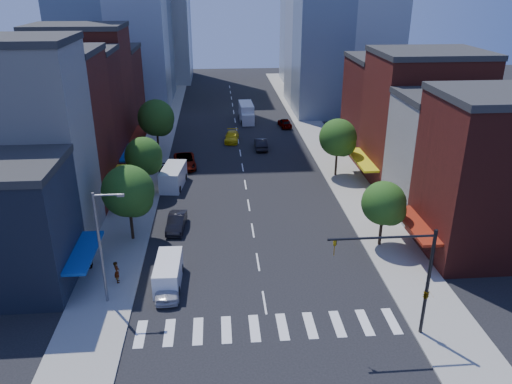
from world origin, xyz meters
TOP-DOWN VIEW (x-y plane):
  - ground at (0.00, 0.00)m, footprint 220.00×220.00m
  - sidewalk_left at (-12.50, 40.00)m, footprint 5.00×120.00m
  - sidewalk_right at (12.50, 40.00)m, footprint 5.00×120.00m
  - crosswalk at (0.00, -3.00)m, footprint 19.00×3.00m
  - bldg_left_1 at (-21.00, 12.00)m, footprint 12.00×8.00m
  - bldg_left_2 at (-21.00, 20.50)m, footprint 12.00×9.00m
  - bldg_left_3 at (-21.00, 29.00)m, footprint 12.00×8.00m
  - bldg_left_4 at (-21.00, 37.50)m, footprint 12.00×9.00m
  - bldg_left_5 at (-21.00, 47.00)m, footprint 12.00×10.00m
  - bldg_right_0 at (21.00, 6.50)m, footprint 12.00×9.00m
  - bldg_right_1 at (21.00, 15.00)m, footprint 12.00×8.00m
  - bldg_right_2 at (21.00, 24.00)m, footprint 12.00×10.00m
  - bldg_right_3 at (21.00, 34.00)m, footprint 12.00×10.00m
  - traffic_signal at (9.94, -4.50)m, footprint 7.24×2.24m
  - streetlight at (-11.81, 1.00)m, footprint 2.25×0.25m
  - tree_left_near at (-11.35, 10.92)m, footprint 4.80×4.80m
  - tree_left_mid at (-11.35, 21.92)m, footprint 4.20×4.20m
  - tree_left_far at (-11.35, 35.92)m, footprint 5.00×5.00m
  - tree_right_near at (11.65, 7.92)m, footprint 4.00×4.00m
  - tree_right_far at (11.65, 25.92)m, footprint 4.60×4.60m
  - parked_car_front at (-7.50, 1.90)m, footprint 2.12×4.75m
  - parked_car_second at (-7.50, 12.91)m, footprint 1.94×4.69m
  - parked_car_third at (-7.58, 30.79)m, footprint 3.37×6.15m
  - parked_car_rear at (-9.50, 26.32)m, footprint 2.68×5.20m
  - cargo_van_near at (-7.50, 3.14)m, footprint 2.12×4.95m
  - cargo_van_far at (-8.61, 24.09)m, footprint 3.03×5.99m
  - taxi at (-1.00, 41.65)m, footprint 2.52×5.16m
  - traffic_car_oncoming at (3.09, 37.67)m, footprint 1.69×4.79m
  - traffic_car_far at (8.14, 49.01)m, footprint 2.18×4.49m
  - box_truck at (1.99, 53.46)m, footprint 2.50×7.56m
  - pedestrian_near at (-11.64, 3.57)m, footprint 0.61×0.78m
  - pedestrian_far at (-14.45, 6.00)m, footprint 0.85×1.03m

SIDE VIEW (x-z plane):
  - ground at x=0.00m, z-range 0.00..0.00m
  - crosswalk at x=0.00m, z-range 0.00..0.01m
  - sidewalk_left at x=-12.50m, z-range 0.00..0.15m
  - sidewalk_right at x=12.50m, z-range 0.00..0.15m
  - parked_car_rear at x=-9.50m, z-range 0.00..1.44m
  - taxi at x=-1.00m, z-range 0.00..1.45m
  - traffic_car_far at x=8.14m, z-range 0.00..1.48m
  - parked_car_second at x=-7.50m, z-range 0.00..1.51m
  - traffic_car_oncoming at x=3.09m, z-range 0.00..1.58m
  - parked_car_front at x=-7.50m, z-range 0.00..1.59m
  - parked_car_third at x=-7.58m, z-range 0.00..1.63m
  - cargo_van_near at x=-7.50m, z-range -0.01..2.07m
  - pedestrian_near at x=-11.64m, z-range 0.15..2.03m
  - pedestrian_far at x=-14.45m, z-range 0.15..2.12m
  - cargo_van_far at x=-8.61m, z-range -0.01..2.43m
  - box_truck at x=1.99m, z-range -0.08..2.94m
  - traffic_signal at x=9.94m, z-range 0.16..8.16m
  - tree_right_near at x=11.65m, z-range 1.09..7.29m
  - tree_left_mid at x=-11.35m, z-range 1.20..7.85m
  - tree_right_far at x=11.65m, z-range 1.26..8.46m
  - tree_left_near at x=-11.35m, z-range 1.22..8.52m
  - tree_left_far at x=-11.35m, z-range 1.33..9.08m
  - streetlight at x=-11.81m, z-range 0.78..9.78m
  - bldg_right_1 at x=21.00m, z-range 0.00..12.00m
  - bldg_left_5 at x=-21.00m, z-range 0.00..13.00m
  - bldg_right_3 at x=21.00m, z-range 0.00..13.00m
  - bldg_right_0 at x=21.00m, z-range 0.00..14.00m
  - bldg_left_3 at x=-21.00m, z-range 0.00..15.00m
  - bldg_right_2 at x=21.00m, z-range 0.00..15.00m
  - bldg_left_2 at x=-21.00m, z-range 0.00..16.00m
  - bldg_left_4 at x=-21.00m, z-range 0.00..17.00m
  - bldg_left_1 at x=-21.00m, z-range 0.00..18.00m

